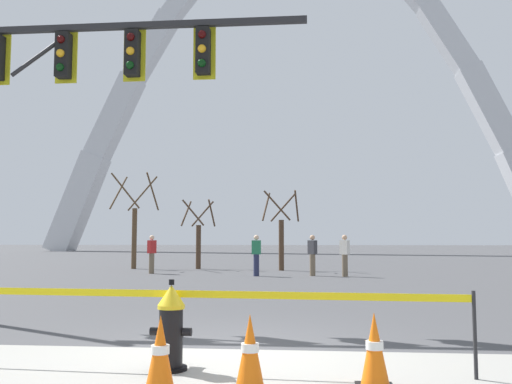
{
  "coord_description": "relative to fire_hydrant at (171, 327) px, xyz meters",
  "views": [
    {
      "loc": [
        0.95,
        -7.16,
        1.44
      ],
      "look_at": [
        -0.16,
        5.0,
        2.5
      ],
      "focal_mm": 37.84,
      "sensor_mm": 36.0,
      "label": 1
    }
  ],
  "objects": [
    {
      "name": "pedestrian_near_trees",
      "position": [
        -4.89,
        16.14,
        0.35
      ],
      "size": [
        0.35,
        0.39,
        1.59
      ],
      "color": "brown",
      "rests_on": "ground"
    },
    {
      "name": "traffic_cone_mid_sidewalk",
      "position": [
        0.13,
        -0.92,
        -0.11
      ],
      "size": [
        0.36,
        0.36,
        0.73
      ],
      "color": "black",
      "rests_on": "ground"
    },
    {
      "name": "pedestrian_standing_center",
      "position": [
        2.98,
        15.08,
        0.35
      ],
      "size": [
        0.39,
        0.37,
        1.59
      ],
      "color": "brown",
      "rests_on": "ground"
    },
    {
      "name": "traffic_signal_gantry",
      "position": [
        -3.68,
        4.07,
        3.94
      ],
      "size": [
        7.82,
        0.44,
        6.0
      ],
      "color": "#232326",
      "rests_on": "ground"
    },
    {
      "name": "fire_hydrant",
      "position": [
        0.0,
        0.0,
        0.0
      ],
      "size": [
        0.46,
        0.48,
        0.99
      ],
      "color": "black",
      "rests_on": "ground"
    },
    {
      "name": "monument_arch",
      "position": [
        0.52,
        56.14,
        17.77
      ],
      "size": [
        59.35,
        2.87,
        40.97
      ],
      "color": "silver",
      "rests_on": "ground"
    },
    {
      "name": "tree_far_left",
      "position": [
        -6.77,
        19.6,
        1.57
      ],
      "size": [
        2.11,
        2.12,
        4.58
      ],
      "color": "brown",
      "rests_on": "ground"
    },
    {
      "name": "traffic_cone_by_hydrant",
      "position": [
        0.95,
        -0.75,
        -0.11
      ],
      "size": [
        0.36,
        0.36,
        0.73
      ],
      "color": "black",
      "rests_on": "ground"
    },
    {
      "name": "traffic_cone_curb_edge",
      "position": [
        2.13,
        -0.53,
        -0.11
      ],
      "size": [
        0.36,
        0.36,
        0.73
      ],
      "color": "black",
      "rests_on": "ground"
    },
    {
      "name": "tree_center_left",
      "position": [
        0.38,
        18.88,
        1.14
      ],
      "size": [
        1.68,
        1.69,
        3.63
      ],
      "color": "#473323",
      "rests_on": "ground"
    },
    {
      "name": "pedestrian_walking_left",
      "position": [
        -0.42,
        15.03,
        0.35
      ],
      "size": [
        0.35,
        0.22,
        1.59
      ],
      "color": "#232847",
      "rests_on": "ground"
    },
    {
      "name": "caution_tape_barrier",
      "position": [
        0.26,
        0.08,
        0.17
      ],
      "size": [
        5.92,
        0.4,
        0.9
      ],
      "color": "#232326",
      "rests_on": "ground"
    },
    {
      "name": "pedestrian_walking_right",
      "position": [
        1.75,
        15.38,
        0.35
      ],
      "size": [
        0.38,
        0.38,
        1.59
      ],
      "color": "brown",
      "rests_on": "ground"
    },
    {
      "name": "ground_plane",
      "position": [
        0.52,
        1.25,
        -0.47
      ],
      "size": [
        240.0,
        240.0,
        0.0
      ],
      "primitive_type": "plane",
      "color": "#474749"
    },
    {
      "name": "tree_left_mid",
      "position": [
        -3.65,
        19.76,
        1.0
      ],
      "size": [
        1.54,
        1.55,
        3.31
      ],
      "color": "#473323",
      "rests_on": "ground"
    }
  ]
}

